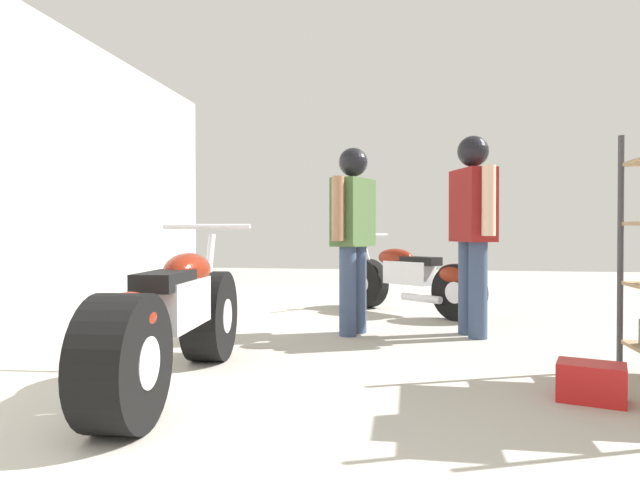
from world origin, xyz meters
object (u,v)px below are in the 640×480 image
object	(u,v)px
motorcycle_maroon_cruiser	(173,322)
mechanic_in_blue	(473,216)
motorcycle_black_naked	(412,280)
mechanic_with_helmet	(353,223)
red_toolbox	(591,382)

from	to	relation	value
motorcycle_maroon_cruiser	mechanic_in_blue	distance (m)	2.92
motorcycle_maroon_cruiser	motorcycle_black_naked	distance (m)	3.67
motorcycle_black_naked	motorcycle_maroon_cruiser	bearing A→B (deg)	-112.61
mechanic_in_blue	mechanic_with_helmet	size ratio (longest dim) A/B	1.05
mechanic_in_blue	red_toolbox	bearing A→B (deg)	-76.92
mechanic_in_blue	red_toolbox	xyz separation A→B (m)	(0.44, -1.91, -0.98)
motorcycle_maroon_cruiser	red_toolbox	world-z (taller)	motorcycle_maroon_cruiser
motorcycle_black_naked	mechanic_in_blue	distance (m)	1.58
motorcycle_black_naked	red_toolbox	distance (m)	3.38
motorcycle_black_naked	mechanic_with_helmet	distance (m)	1.63
mechanic_in_blue	mechanic_with_helmet	world-z (taller)	mechanic_in_blue
motorcycle_maroon_cruiser	mechanic_with_helmet	bearing A→B (deg)	66.35
mechanic_in_blue	red_toolbox	size ratio (longest dim) A/B	5.16
mechanic_with_helmet	red_toolbox	world-z (taller)	mechanic_with_helmet
red_toolbox	mechanic_with_helmet	bearing A→B (deg)	129.74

